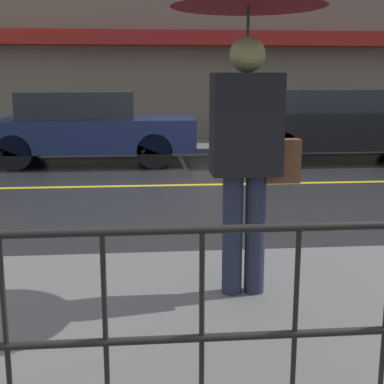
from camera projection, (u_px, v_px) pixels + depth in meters
ground_plane at (213, 185)px, 8.35m from camera, size 80.00×80.00×0.00m
sidewalk_near at (308, 319)px, 3.55m from camera, size 28.00×2.66×0.11m
sidewalk_far at (188, 146)px, 12.82m from camera, size 28.00×2.04×0.11m
lane_marking at (213, 184)px, 8.35m from camera, size 25.20×0.12×0.01m
building_storefront at (184, 48)px, 13.45m from camera, size 28.00×0.85×4.72m
pedestrian at (248, 51)px, 3.51m from camera, size 1.02×1.02×2.19m
car_navy at (86, 127)px, 10.36m from camera, size 4.06×1.74×1.39m
car_black at (341, 123)px, 10.80m from camera, size 4.75×1.85×1.42m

